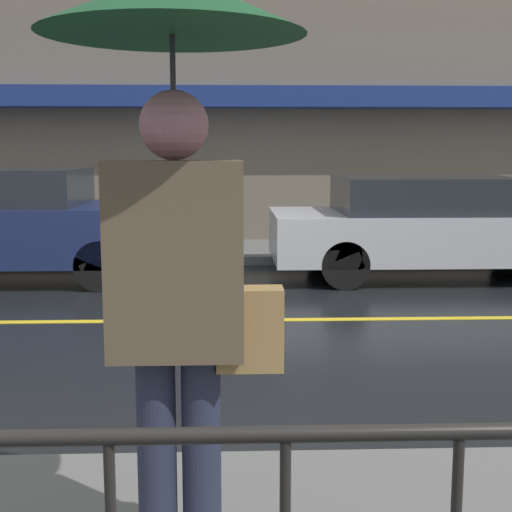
# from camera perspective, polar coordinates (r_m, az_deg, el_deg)

# --- Properties ---
(ground_plane) EXTENTS (80.00, 80.00, 0.00)m
(ground_plane) POSITION_cam_1_polar(r_m,az_deg,el_deg) (7.28, -1.18, -5.17)
(ground_plane) COLOR black
(sidewalk_far) EXTENTS (28.00, 2.07, 0.13)m
(sidewalk_far) POSITION_cam_1_polar(r_m,az_deg,el_deg) (11.69, -1.55, 0.38)
(sidewalk_far) COLOR #60605E
(sidewalk_far) RESTS_ON ground_plane
(lane_marking) EXTENTS (25.20, 0.12, 0.01)m
(lane_marking) POSITION_cam_1_polar(r_m,az_deg,el_deg) (7.28, -1.18, -5.13)
(lane_marking) COLOR gold
(lane_marking) RESTS_ON ground_plane
(building_storefront) EXTENTS (28.00, 0.85, 6.72)m
(building_storefront) POSITION_cam_1_polar(r_m,az_deg,el_deg) (12.84, -1.67, 15.68)
(building_storefront) COLOR #706656
(building_storefront) RESTS_ON ground_plane
(pedestrian) EXTENTS (0.91, 0.91, 2.19)m
(pedestrian) POSITION_cam_1_polar(r_m,az_deg,el_deg) (2.49, -6.41, 8.55)
(pedestrian) COLOR #23283D
(pedestrian) RESTS_ON sidewalk_near
(car_navy) EXTENTS (4.05, 1.90, 1.47)m
(car_navy) POSITION_cam_1_polar(r_m,az_deg,el_deg) (9.99, -18.89, 2.50)
(car_navy) COLOR #19234C
(car_navy) RESTS_ON ground_plane
(car_silver) EXTENTS (4.47, 1.88, 1.36)m
(car_silver) POSITION_cam_1_polar(r_m,az_deg,el_deg) (9.96, 14.02, 2.38)
(car_silver) COLOR #B2B5BA
(car_silver) RESTS_ON ground_plane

